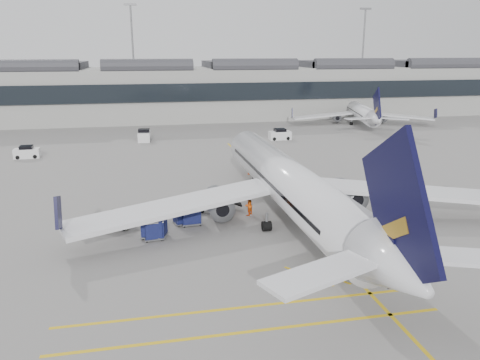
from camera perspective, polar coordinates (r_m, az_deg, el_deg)
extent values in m
plane|color=gray|center=(37.26, -5.70, -7.76)|extent=(220.00, 220.00, 0.00)
cube|color=#9E9E99|center=(106.54, -10.00, 10.34)|extent=(200.00, 20.00, 11.00)
cube|color=black|center=(96.30, -9.81, 10.42)|extent=(200.00, 0.50, 3.60)
cube|color=#38383D|center=(106.19, -10.16, 13.67)|extent=(200.00, 18.00, 1.40)
cylinder|color=slate|center=(120.13, -12.86, 14.10)|extent=(0.44, 0.44, 25.00)
cube|color=slate|center=(120.57, -13.24, 20.13)|extent=(3.00, 0.60, 0.50)
cylinder|color=slate|center=(133.51, 14.69, 14.09)|extent=(0.44, 0.44, 25.00)
cube|color=slate|center=(133.91, 15.08, 19.52)|extent=(3.00, 0.60, 0.50)
cube|color=gold|center=(48.33, 4.88, -2.22)|extent=(0.25, 60.00, 0.01)
cylinder|color=silver|center=(41.80, 5.87, -0.29)|extent=(4.41, 31.97, 4.00)
cone|color=silver|center=(58.78, 0.38, 4.40)|extent=(4.06, 4.31, 4.00)
cone|color=silver|center=(25.83, 18.93, -10.33)|extent=(4.07, 5.16, 4.00)
cube|color=silver|center=(38.66, -7.83, -3.16)|extent=(18.36, 9.44, 0.37)
cube|color=silver|center=(44.84, 18.86, -1.24)|extent=(18.41, 9.03, 0.37)
cylinder|color=slate|center=(41.35, -2.59, -2.86)|extent=(2.28, 3.86, 2.23)
cylinder|color=slate|center=(45.00, 13.09, -1.73)|extent=(2.28, 3.86, 2.23)
cube|color=black|center=(25.24, 18.78, -3.63)|extent=(0.42, 8.10, 8.91)
cylinder|color=black|center=(53.93, 1.75, 0.09)|extent=(0.31, 0.68, 0.68)
cylinder|color=black|center=(39.56, 3.27, -5.62)|extent=(0.76, 0.86, 0.85)
cylinder|color=black|center=(41.24, 10.43, -4.97)|extent=(0.76, 0.86, 0.85)
cylinder|color=silver|center=(100.72, 14.41, 8.11)|extent=(8.69, 24.27, 3.04)
cone|color=silver|center=(114.08, 12.98, 9.01)|extent=(3.72, 3.86, 3.04)
cone|color=silver|center=(87.11, 16.33, 7.10)|extent=(3.87, 4.49, 3.04)
cube|color=silver|center=(98.27, 10.11, 7.75)|extent=(13.91, 3.93, 0.28)
cube|color=silver|center=(101.55, 18.79, 7.42)|extent=(13.21, 9.69, 0.28)
cylinder|color=slate|center=(100.39, 11.68, 7.51)|extent=(2.34, 3.23, 1.70)
cylinder|color=slate|center=(102.36, 16.90, 7.31)|extent=(2.34, 3.23, 1.70)
cube|color=black|center=(87.30, 16.37, 8.61)|extent=(1.69, 6.03, 6.76)
cylinder|color=black|center=(110.02, 13.33, 7.57)|extent=(0.34, 0.56, 0.52)
cylinder|color=black|center=(98.64, 13.41, 6.72)|extent=(0.70, 0.76, 0.65)
cylinder|color=black|center=(99.51, 15.71, 6.64)|extent=(0.70, 0.76, 0.65)
cube|color=silver|center=(44.55, -3.02, -3.30)|extent=(3.64, 1.67, 0.65)
cube|color=black|center=(44.38, -1.84, -2.35)|extent=(3.23, 1.27, 1.38)
cube|color=silver|center=(44.29, -4.36, -2.55)|extent=(0.93, 1.27, 0.84)
cylinder|color=black|center=(43.91, -4.66, -3.78)|extent=(0.42, 0.20, 0.41)
cylinder|color=black|center=(45.14, -4.73, -3.24)|extent=(0.42, 0.20, 0.41)
cylinder|color=black|center=(44.07, -1.27, -3.66)|extent=(0.42, 0.20, 0.41)
cylinder|color=black|center=(45.30, -1.44, -3.12)|extent=(0.42, 0.20, 0.41)
cube|color=gray|center=(41.20, -5.98, -5.17)|extent=(1.82, 1.55, 0.12)
cube|color=navy|center=(40.93, -6.02, -4.12)|extent=(1.67, 1.49, 1.46)
cube|color=silver|center=(40.68, -6.05, -3.11)|extent=(1.72, 1.54, 0.10)
cylinder|color=black|center=(40.61, -6.81, -5.62)|extent=(0.23, 0.12, 0.22)
cylinder|color=black|center=(41.63, -7.08, -5.09)|extent=(0.23, 0.12, 0.22)
cylinder|color=black|center=(40.84, -4.86, -5.44)|extent=(0.23, 0.12, 0.22)
cylinder|color=black|center=(41.86, -5.18, -4.92)|extent=(0.23, 0.12, 0.22)
cube|color=gray|center=(41.42, -6.99, -5.12)|extent=(1.83, 1.65, 0.11)
cube|color=navy|center=(41.17, -7.03, -4.18)|extent=(1.69, 1.57, 1.30)
cube|color=silver|center=(40.95, -7.06, -3.28)|extent=(1.75, 1.63, 0.09)
cylinder|color=black|center=(40.80, -7.55, -5.56)|extent=(0.22, 0.14, 0.20)
cylinder|color=black|center=(41.67, -8.05, -5.13)|extent=(0.22, 0.14, 0.20)
cylinder|color=black|center=(41.23, -5.92, -5.28)|extent=(0.22, 0.14, 0.20)
cylinder|color=black|center=(42.09, -6.45, -4.85)|extent=(0.22, 0.14, 0.20)
cube|color=gray|center=(38.82, -10.36, -6.64)|extent=(2.34, 2.13, 0.14)
cube|color=navy|center=(38.49, -10.42, -5.39)|extent=(2.16, 2.02, 1.64)
cube|color=silver|center=(38.20, -10.48, -4.19)|extent=(2.23, 2.09, 0.11)
cylinder|color=black|center=(38.56, -11.76, -7.00)|extent=(0.27, 0.19, 0.25)
cylinder|color=black|center=(39.64, -11.17, -6.33)|extent=(0.27, 0.19, 0.25)
cylinder|color=black|center=(38.07, -9.50, -7.18)|extent=(0.27, 0.19, 0.25)
cylinder|color=black|center=(39.17, -8.96, -6.49)|extent=(0.27, 0.19, 0.25)
cube|color=gray|center=(38.53, -10.44, -6.88)|extent=(1.71, 1.47, 0.11)
cube|color=navy|center=(38.26, -10.50, -5.86)|extent=(1.56, 1.40, 1.33)
cube|color=silver|center=(38.02, -10.55, -4.88)|extent=(1.62, 1.46, 0.09)
cylinder|color=black|center=(38.02, -11.29, -7.35)|extent=(0.21, 0.12, 0.20)
cylinder|color=black|center=(38.95, -11.49, -6.79)|extent=(0.21, 0.12, 0.20)
cylinder|color=black|center=(38.18, -9.37, -7.15)|extent=(0.21, 0.12, 0.20)
cylinder|color=black|center=(39.10, -9.62, -6.60)|extent=(0.21, 0.12, 0.20)
imported|color=#FE580D|center=(43.10, -1.28, -3.04)|extent=(0.82, 0.68, 1.93)
imported|color=#FB590D|center=(43.01, 1.01, -3.10)|extent=(1.16, 1.16, 1.89)
cube|color=#515447|center=(41.65, -14.83, -4.84)|extent=(2.92, 2.37, 1.01)
cube|color=#515447|center=(41.45, -14.89, -4.05)|extent=(1.59, 1.59, 0.51)
cylinder|color=black|center=(41.59, -16.33, -5.39)|extent=(0.62, 0.45, 0.57)
cylinder|color=black|center=(42.69, -15.55, -4.78)|extent=(0.62, 0.45, 0.57)
cylinder|color=black|center=(40.82, -14.03, -5.62)|extent=(0.62, 0.45, 0.57)
cylinder|color=black|center=(41.94, -13.30, -4.99)|extent=(0.62, 0.45, 0.57)
cone|color=#F24C0A|center=(57.38, 1.11, 0.98)|extent=(0.41, 0.41, 0.57)
cone|color=#F24C0A|center=(46.54, 7.32, -2.66)|extent=(0.38, 0.38, 0.53)
cube|color=silver|center=(72.71, -24.54, 2.98)|extent=(3.47, 1.85, 1.32)
cube|color=black|center=(72.56, -24.61, 3.60)|extent=(1.77, 1.68, 0.57)
cylinder|color=black|center=(72.27, -25.48, 2.50)|extent=(0.57, 0.23, 0.57)
cylinder|color=black|center=(73.72, -25.27, 2.75)|extent=(0.57, 0.23, 0.57)
cylinder|color=black|center=(71.85, -23.72, 2.63)|extent=(0.57, 0.23, 0.57)
cylinder|color=black|center=(73.31, -23.54, 2.89)|extent=(0.57, 0.23, 0.57)
cube|color=silver|center=(80.40, -11.59, 5.22)|extent=(2.18, 4.01, 1.52)
cube|color=black|center=(80.24, -11.62, 5.87)|extent=(1.96, 2.06, 0.65)
cylinder|color=black|center=(79.15, -10.99, 4.78)|extent=(0.28, 0.66, 0.65)
cylinder|color=black|center=(79.26, -12.25, 4.72)|extent=(0.28, 0.66, 0.65)
cylinder|color=black|center=(81.70, -10.92, 5.11)|extent=(0.28, 0.66, 0.65)
cylinder|color=black|center=(81.81, -12.13, 5.06)|extent=(0.28, 0.66, 0.65)
cube|color=silver|center=(80.26, 4.87, 5.43)|extent=(3.67, 1.87, 1.42)
cube|color=black|center=(80.11, 4.89, 6.04)|extent=(1.85, 1.75, 0.61)
cylinder|color=black|center=(79.22, 4.20, 5.01)|extent=(0.61, 0.23, 0.61)
cylinder|color=black|center=(80.75, 3.87, 5.22)|extent=(0.61, 0.23, 0.61)
cylinder|color=black|center=(79.93, 5.88, 5.07)|extent=(0.61, 0.23, 0.61)
cylinder|color=black|center=(81.45, 5.52, 5.27)|extent=(0.61, 0.23, 0.61)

